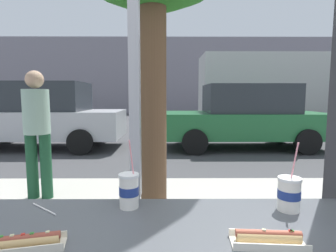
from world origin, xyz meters
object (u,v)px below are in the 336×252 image
parked_car_silver (39,116)px  box_truck (282,90)px  soda_cup_right (289,193)px  parked_car_green (244,116)px  pedestrian (37,126)px  hotdog_tray_far (268,238)px  soda_cup_left (129,190)px  hotdog_tray_near (25,242)px

parked_car_silver → box_truck: bearing=26.5°
soda_cup_right → parked_car_green: parked_car_green is taller
parked_car_green → pedestrian: size_ratio=2.75×
soda_cup_right → pedestrian: bearing=133.8°
parked_car_green → hotdog_tray_far: bearing=-105.2°
soda_cup_left → pedestrian: pedestrian is taller
parked_car_silver → parked_car_green: 5.66m
soda_cup_right → pedestrian: pedestrian is taller
soda_cup_left → parked_car_silver: 7.11m
box_truck → soda_cup_right: bearing=-112.8°
hotdog_tray_near → parked_car_silver: bearing=114.8°
box_truck → hotdog_tray_far: bearing=-113.2°
pedestrian → hotdog_tray_far: bearing=-52.1°
soda_cup_right → box_truck: bearing=67.2°
hotdog_tray_near → parked_car_green: parked_car_green is taller
hotdog_tray_far → box_truck: box_truck is taller
hotdog_tray_far → pedestrian: pedestrian is taller
parked_car_green → box_truck: size_ratio=0.61×
box_truck → parked_car_green: bearing=-123.8°
soda_cup_right → hotdog_tray_far: size_ratio=1.20×
hotdog_tray_far → soda_cup_right: bearing=55.1°
box_truck → pedestrian: (-6.61, -8.27, -0.64)m
hotdog_tray_near → soda_cup_left: bearing=48.7°
hotdog_tray_far → parked_car_silver: (-3.86, 6.59, -0.05)m
soda_cup_left → box_truck: size_ratio=0.04×
parked_car_silver → box_truck: size_ratio=0.63×
soda_cup_right → pedestrian: size_ratio=0.19×
soda_cup_left → pedestrian: (-1.47, 2.23, 0.04)m
soda_cup_right → hotdog_tray_near: 1.05m
soda_cup_left → hotdog_tray_near: size_ratio=1.20×
hotdog_tray_near → parked_car_silver: (-3.05, 6.61, -0.05)m
parked_car_silver → hotdog_tray_far: bearing=-59.6°
hotdog_tray_far → hotdog_tray_near: bearing=-178.4°
soda_cup_left → soda_cup_right: bearing=-2.9°
soda_cup_right → hotdog_tray_far: bearing=-124.9°
soda_cup_left → box_truck: bearing=63.9°
hotdog_tray_far → parked_car_green: parked_car_green is taller
parked_car_silver → pedestrian: 4.46m
box_truck → hotdog_tray_near: bearing=-116.6°
soda_cup_right → hotdog_tray_near: size_ratio=1.17×
parked_car_silver → box_truck: 9.51m
hotdog_tray_near → hotdog_tray_far: same height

